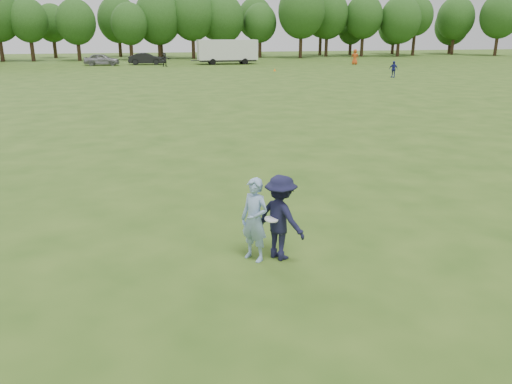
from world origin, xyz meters
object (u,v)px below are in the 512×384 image
at_px(player_far_b, 393,69).
at_px(car_e, 102,59).
at_px(thrower, 255,220).
at_px(defender, 281,218).
at_px(car_f, 146,59).
at_px(player_far_d, 165,60).
at_px(field_cone, 275,70).
at_px(player_far_c, 355,57).
at_px(cargo_trailer, 227,51).

bearing_deg(player_far_b, car_e, -167.80).
distance_m(thrower, defender, 0.52).
bearing_deg(car_f, player_far_b, -130.43).
distance_m(defender, car_e, 61.87).
relative_size(defender, player_far_d, 1.00).
height_order(player_far_d, field_cone, player_far_d).
bearing_deg(car_f, thrower, -172.41).
bearing_deg(car_f, player_far_c, -96.36).
distance_m(player_far_d, field_cone, 15.63).
relative_size(defender, cargo_trailer, 0.19).
bearing_deg(thrower, cargo_trailer, 132.11).
distance_m(thrower, player_far_b, 42.95).
height_order(thrower, cargo_trailer, cargo_trailer).
bearing_deg(player_far_c, player_far_d, 17.30).
height_order(thrower, field_cone, thrower).
distance_m(thrower, player_far_d, 57.40).
bearing_deg(thrower, player_far_b, 110.22).
bearing_deg(car_e, defender, -166.50).
bearing_deg(cargo_trailer, player_far_c, -17.16).
bearing_deg(field_cone, thrower, -105.89).
bearing_deg(cargo_trailer, player_far_b, -62.78).
bearing_deg(defender, thrower, 51.46).
xyz_separation_m(defender, cargo_trailer, (9.82, 60.30, 0.90)).
height_order(thrower, player_far_d, player_far_d).
height_order(car_f, field_cone, car_f).
distance_m(thrower, player_far_c, 61.32).
relative_size(thrower, defender, 0.97).
xyz_separation_m(car_e, car_f, (5.73, 0.28, 0.00)).
height_order(player_far_d, cargo_trailer, cargo_trailer).
relative_size(thrower, cargo_trailer, 0.19).
bearing_deg(player_far_d, car_f, 92.36).
relative_size(thrower, car_e, 0.38).
bearing_deg(field_cone, defender, -105.29).
relative_size(field_cone, cargo_trailer, 0.03).
bearing_deg(thrower, car_f, 142.25).
bearing_deg(player_far_b, player_far_d, -171.89).
height_order(defender, car_e, defender).
distance_m(player_far_b, cargo_trailer, 26.65).
height_order(player_far_b, car_e, player_far_b).
height_order(car_e, car_f, car_f).
height_order(player_far_c, car_e, player_far_c).
height_order(car_e, field_cone, car_e).
bearing_deg(player_far_d, field_cone, -66.00).
bearing_deg(cargo_trailer, player_far_d, -161.52).
xyz_separation_m(thrower, car_e, (-6.17, 61.45, -0.08)).
distance_m(defender, car_f, 61.79).
height_order(defender, player_far_b, defender).
distance_m(defender, field_cone, 48.74).
height_order(defender, player_far_d, same).
xyz_separation_m(thrower, defender, (0.52, -0.06, 0.02)).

